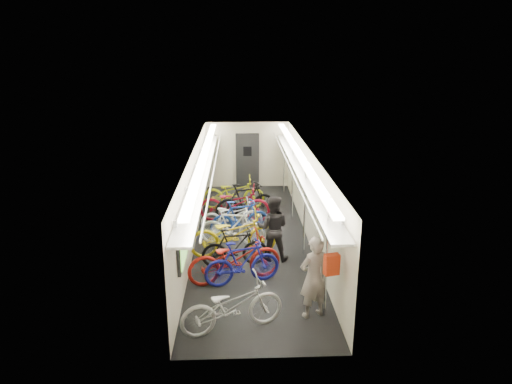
{
  "coord_description": "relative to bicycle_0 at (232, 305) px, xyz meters",
  "views": [
    {
      "loc": [
        -0.36,
        -11.35,
        4.84
      ],
      "look_at": [
        0.13,
        0.54,
        1.15
      ],
      "focal_mm": 32.0,
      "sensor_mm": 36.0,
      "label": 1
    }
  ],
  "objects": [
    {
      "name": "bicycle_2",
      "position": [
        0.04,
        1.85,
        0.05
      ],
      "size": [
        2.2,
        1.28,
        1.09
      ],
      "primitive_type": "imported",
      "rotation": [
        0.0,
        0.0,
        1.85
      ],
      "color": "maroon",
      "rests_on": "ground"
    },
    {
      "name": "backpack",
      "position": [
        1.75,
        -0.02,
        0.78
      ],
      "size": [
        0.29,
        0.2,
        0.38
      ],
      "primitive_type": "cube",
      "rotation": [
        0.0,
        0.0,
        0.24
      ],
      "color": "red",
      "rests_on": "passenger_near"
    },
    {
      "name": "bicycle_8",
      "position": [
        0.02,
        5.53,
        0.05
      ],
      "size": [
        2.14,
        0.91,
        1.09
      ],
      "primitive_type": "imported",
      "rotation": [
        0.0,
        0.0,
        1.48
      ],
      "color": "maroon",
      "rests_on": "ground"
    },
    {
      "name": "passenger_mid",
      "position": [
        0.94,
        2.93,
        0.31
      ],
      "size": [
        0.87,
        0.73,
        1.61
      ],
      "primitive_type": "imported",
      "rotation": [
        0.0,
        0.0,
        2.98
      ],
      "color": "black",
      "rests_on": "ground"
    },
    {
      "name": "bicycle_1",
      "position": [
        0.2,
        1.71,
        0.0
      ],
      "size": [
        1.73,
        0.87,
        1.0
      ],
      "primitive_type": "imported",
      "rotation": [
        0.0,
        0.0,
        1.82
      ],
      "color": "navy",
      "rests_on": "ground"
    },
    {
      "name": "bicycle_4",
      "position": [
        0.0,
        3.17,
        0.07
      ],
      "size": [
        2.25,
        1.07,
        1.13
      ],
      "primitive_type": "imported",
      "rotation": [
        0.0,
        0.0,
        1.72
      ],
      "color": "yellow",
      "rests_on": "ground"
    },
    {
      "name": "passenger_near",
      "position": [
        1.52,
        0.41,
        0.32
      ],
      "size": [
        0.7,
        0.6,
        1.63
      ],
      "primitive_type": "imported",
      "rotation": [
        0.0,
        0.0,
        3.56
      ],
      "color": "gray",
      "rests_on": "ground"
    },
    {
      "name": "train_car_shell",
      "position": [
        0.13,
        4.9,
        1.16
      ],
      "size": [
        10.0,
        10.0,
        10.0
      ],
      "color": "black",
      "rests_on": "ground"
    },
    {
      "name": "bicycle_9",
      "position": [
        0.35,
        5.67,
        0.07
      ],
      "size": [
        1.97,
        1.21,
        1.14
      ],
      "primitive_type": "imported",
      "rotation": [
        0.0,
        0.0,
        1.96
      ],
      "color": "black",
      "rests_on": "ground"
    },
    {
      "name": "bicycle_7",
      "position": [
        0.17,
        4.44,
        0.01
      ],
      "size": [
        1.74,
        0.91,
        1.01
      ],
      "primitive_type": "imported",
      "rotation": [
        0.0,
        0.0,
        1.85
      ],
      "color": "navy",
      "rests_on": "ground"
    },
    {
      "name": "bicycle_5",
      "position": [
        -0.05,
        3.83,
        0.0
      ],
      "size": [
        1.71,
        0.69,
        1.0
      ],
      "primitive_type": "imported",
      "rotation": [
        0.0,
        0.0,
        1.44
      ],
      "color": "white",
      "rests_on": "ground"
    },
    {
      "name": "bicycle_0",
      "position": [
        0.0,
        0.0,
        0.0
      ],
      "size": [
        2.01,
        1.21,
        1.0
      ],
      "primitive_type": "imported",
      "rotation": [
        0.0,
        0.0,
        1.88
      ],
      "color": "#AEADB2",
      "rests_on": "ground"
    },
    {
      "name": "bicycle_10",
      "position": [
        -0.02,
        6.71,
        0.02
      ],
      "size": [
        1.99,
        0.73,
        1.04
      ],
      "primitive_type": "imported",
      "rotation": [
        0.0,
        0.0,
        1.59
      ],
      "color": "#AEB911",
      "rests_on": "ground"
    },
    {
      "name": "bicycle_6",
      "position": [
        -0.05,
        4.74,
        -0.04
      ],
      "size": [
        1.8,
        0.84,
        0.91
      ],
      "primitive_type": "imported",
      "rotation": [
        0.0,
        0.0,
        1.71
      ],
      "color": "silver",
      "rests_on": "ground"
    },
    {
      "name": "bicycle_3",
      "position": [
        0.04,
        2.58,
        -0.03
      ],
      "size": [
        1.6,
        0.64,
        0.94
      ],
      "primitive_type": "imported",
      "rotation": [
        0.0,
        0.0,
        1.7
      ],
      "color": "black",
      "rests_on": "ground"
    }
  ]
}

